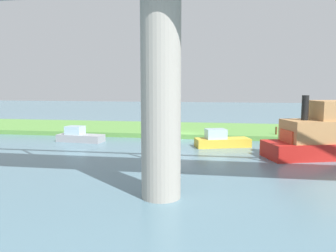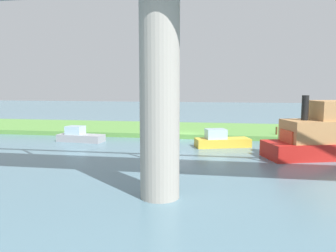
{
  "view_description": "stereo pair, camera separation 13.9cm",
  "coord_description": "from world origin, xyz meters",
  "px_view_note": "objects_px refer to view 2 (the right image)",
  "views": [
    {
      "loc": [
        -4.47,
        35.72,
        5.78
      ],
      "look_at": [
        0.7,
        5.0,
        2.0
      ],
      "focal_mm": 36.09,
      "sensor_mm": 36.0,
      "label": 1
    },
    {
      "loc": [
        -4.6,
        35.7,
        5.78
      ],
      "look_at": [
        0.7,
        5.0,
        2.0
      ],
      "focal_mm": 36.09,
      "sensor_mm": 36.0,
      "label": 2
    }
  ],
  "objects_px": {
    "pontoon_yellow": "(221,140)",
    "motorboat_white": "(80,136)",
    "person_on_bank": "(159,125)",
    "bridge_pylon": "(160,94)",
    "mooring_post": "(277,131)",
    "houseboat_blue": "(330,135)"
  },
  "relations": [
    {
      "from": "motorboat_white",
      "to": "houseboat_blue",
      "type": "bearing_deg",
      "value": 170.74
    },
    {
      "from": "houseboat_blue",
      "to": "pontoon_yellow",
      "type": "relative_size",
      "value": 1.9
    },
    {
      "from": "bridge_pylon",
      "to": "motorboat_white",
      "type": "xyz_separation_m",
      "value": [
        11.55,
        -15.7,
        -4.79
      ]
    },
    {
      "from": "pontoon_yellow",
      "to": "motorboat_white",
      "type": "xyz_separation_m",
      "value": [
        14.43,
        -0.57,
        -0.04
      ]
    },
    {
      "from": "mooring_post",
      "to": "pontoon_yellow",
      "type": "xyz_separation_m",
      "value": [
        5.82,
        5.65,
        -0.31
      ]
    },
    {
      "from": "person_on_bank",
      "to": "motorboat_white",
      "type": "bearing_deg",
      "value": 38.27
    },
    {
      "from": "mooring_post",
      "to": "houseboat_blue",
      "type": "height_order",
      "value": "houseboat_blue"
    },
    {
      "from": "houseboat_blue",
      "to": "mooring_post",
      "type": "bearing_deg",
      "value": -71.92
    },
    {
      "from": "bridge_pylon",
      "to": "pontoon_yellow",
      "type": "distance_m",
      "value": 16.12
    },
    {
      "from": "person_on_bank",
      "to": "motorboat_white",
      "type": "xyz_separation_m",
      "value": [
        7.21,
        5.69,
        -0.63
      ]
    },
    {
      "from": "person_on_bank",
      "to": "mooring_post",
      "type": "bearing_deg",
      "value": 177.34
    },
    {
      "from": "pontoon_yellow",
      "to": "motorboat_white",
      "type": "height_order",
      "value": "pontoon_yellow"
    },
    {
      "from": "bridge_pylon",
      "to": "person_on_bank",
      "type": "height_order",
      "value": "bridge_pylon"
    },
    {
      "from": "bridge_pylon",
      "to": "houseboat_blue",
      "type": "bearing_deg",
      "value": -134.15
    },
    {
      "from": "person_on_bank",
      "to": "pontoon_yellow",
      "type": "relative_size",
      "value": 0.26
    },
    {
      "from": "person_on_bank",
      "to": "houseboat_blue",
      "type": "height_order",
      "value": "houseboat_blue"
    },
    {
      "from": "person_on_bank",
      "to": "houseboat_blue",
      "type": "distance_m",
      "value": 18.53
    },
    {
      "from": "mooring_post",
      "to": "houseboat_blue",
      "type": "bearing_deg",
      "value": 108.08
    },
    {
      "from": "person_on_bank",
      "to": "motorboat_white",
      "type": "relative_size",
      "value": 0.28
    },
    {
      "from": "houseboat_blue",
      "to": "motorboat_white",
      "type": "relative_size",
      "value": 2.09
    },
    {
      "from": "person_on_bank",
      "to": "mooring_post",
      "type": "height_order",
      "value": "person_on_bank"
    },
    {
      "from": "pontoon_yellow",
      "to": "motorboat_white",
      "type": "bearing_deg",
      "value": -2.24
    }
  ]
}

